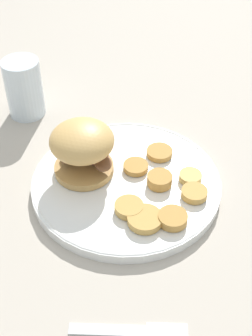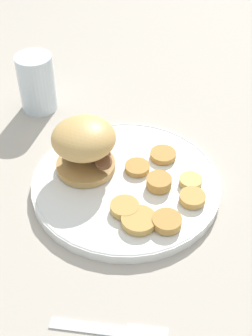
# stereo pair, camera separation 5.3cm
# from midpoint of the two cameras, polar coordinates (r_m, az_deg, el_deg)

# --- Properties ---
(ground_plane) EXTENTS (4.00, 4.00, 0.00)m
(ground_plane) POSITION_cam_midpoint_polar(r_m,az_deg,el_deg) (0.76, 2.00, -2.46)
(ground_plane) COLOR #B2A899
(dinner_plate) EXTENTS (0.30, 0.30, 0.02)m
(dinner_plate) POSITION_cam_midpoint_polar(r_m,az_deg,el_deg) (0.75, 2.01, -1.92)
(dinner_plate) COLOR white
(dinner_plate) RESTS_ON ground_plane
(sandwich) EXTENTS (0.10, 0.10, 0.09)m
(sandwich) POSITION_cam_midpoint_polar(r_m,az_deg,el_deg) (0.74, -2.98, 2.82)
(sandwich) COLOR tan
(sandwich) RESTS_ON dinner_plate
(potato_round_0) EXTENTS (0.04, 0.04, 0.01)m
(potato_round_0) POSITION_cam_midpoint_polar(r_m,az_deg,el_deg) (0.70, 2.02, -4.92)
(potato_round_0) COLOR tan
(potato_round_0) RESTS_ON dinner_plate
(potato_round_1) EXTENTS (0.04, 0.04, 0.01)m
(potato_round_1) POSITION_cam_midpoint_polar(r_m,az_deg,el_deg) (0.79, 6.47, 1.56)
(potato_round_1) COLOR #BC8942
(potato_round_1) RESTS_ON dinner_plate
(potato_round_2) EXTENTS (0.04, 0.04, 0.01)m
(potato_round_2) POSITION_cam_midpoint_polar(r_m,az_deg,el_deg) (0.75, 9.92, -1.64)
(potato_round_2) COLOR #DBB766
(potato_round_2) RESTS_ON dinner_plate
(potato_round_3) EXTENTS (0.04, 0.04, 0.02)m
(potato_round_3) POSITION_cam_midpoint_polar(r_m,az_deg,el_deg) (0.73, 6.11, -1.79)
(potato_round_3) COLOR #BC8942
(potato_round_3) RESTS_ON dinner_plate
(potato_round_4) EXTENTS (0.04, 0.04, 0.01)m
(potato_round_4) POSITION_cam_midpoint_polar(r_m,az_deg,el_deg) (0.76, 3.37, 0.01)
(potato_round_4) COLOR #BC8942
(potato_round_4) RESTS_ON dinner_plate
(potato_round_5) EXTENTS (0.05, 0.05, 0.01)m
(potato_round_5) POSITION_cam_midpoint_polar(r_m,az_deg,el_deg) (0.68, 3.81, -6.46)
(potato_round_5) COLOR tan
(potato_round_5) RESTS_ON dinner_plate
(potato_round_6) EXTENTS (0.04, 0.04, 0.01)m
(potato_round_6) POSITION_cam_midpoint_polar(r_m,az_deg,el_deg) (0.68, 7.23, -6.57)
(potato_round_6) COLOR #BC8942
(potato_round_6) RESTS_ON dinner_plate
(potato_round_7) EXTENTS (0.04, 0.04, 0.01)m
(potato_round_7) POSITION_cam_midpoint_polar(r_m,az_deg,el_deg) (0.72, 10.19, -3.68)
(potato_round_7) COLOR tan
(potato_round_7) RESTS_ON dinner_plate
(fork) EXTENTS (0.07, 0.14, 0.00)m
(fork) POSITION_cam_midpoint_polar(r_m,az_deg,el_deg) (0.61, 0.76, -19.24)
(fork) COLOR silver
(fork) RESTS_ON ground_plane
(drinking_glass) EXTENTS (0.07, 0.07, 0.11)m
(drinking_glass) POSITION_cam_midpoint_polar(r_m,az_deg,el_deg) (0.91, -9.19, 10.16)
(drinking_glass) COLOR silver
(drinking_glass) RESTS_ON ground_plane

